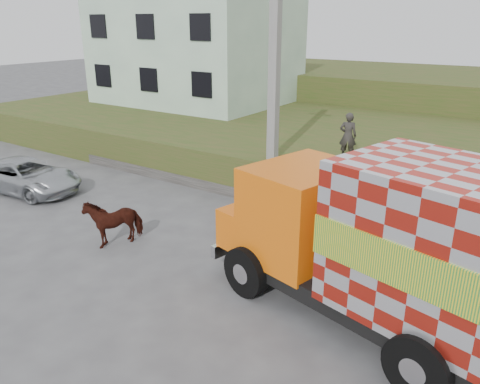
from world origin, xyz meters
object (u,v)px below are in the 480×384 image
Objects in this scene: utility_pole at (274,83)px; suv at (26,176)px; cow at (114,220)px; cargo_truck at (417,255)px; pedestrian at (348,136)px.

suv is at bearing -151.52° from utility_pole.
cow is 0.36× the size of suv.
pedestrian is at bearing 135.37° from cargo_truck.
cow is 8.18m from pedestrian.
cargo_truck reaches higher than cow.
cow is 0.98× the size of pedestrian.
utility_pole is 5.10× the size of cow.
suv is (-7.97, -4.33, -3.47)m from utility_pole.
cow is at bearing 40.74° from pedestrian.
utility_pole is 3.12m from pedestrian.
suv is (-14.12, 0.89, -1.29)m from cargo_truck.
suv is 11.74m from pedestrian.
utility_pole is 9.71m from suv.
cargo_truck is 8.25m from cow.
utility_pole is at bearing 153.85° from cargo_truck.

